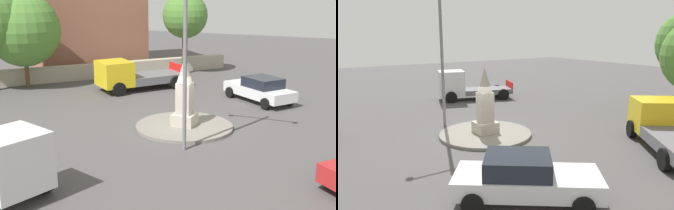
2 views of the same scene
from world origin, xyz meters
TOP-DOWN VIEW (x-y plane):
  - ground_plane at (0.00, 0.00)m, footprint 80.00×80.00m
  - traffic_island at (0.00, 0.00)m, footprint 4.58×4.58m
  - monument at (0.00, 0.00)m, footprint 1.04×1.04m
  - streetlamp at (-1.03, 2.70)m, footprint 3.49×0.28m
  - car_white_passing at (-2.23, -6.23)m, footprint 4.56×4.01m
  - truck_white_parked_left at (3.09, 8.69)m, footprint 5.86×3.56m
  - truck_yellow_far_side at (5.88, -5.90)m, footprint 5.04×5.64m

SIDE VIEW (x-z plane):
  - ground_plane at x=0.00m, z-range 0.00..0.00m
  - traffic_island at x=0.00m, z-range 0.00..0.14m
  - car_white_passing at x=-2.23m, z-range 0.02..1.47m
  - truck_yellow_far_side at x=5.88m, z-range -0.03..1.92m
  - truck_white_parked_left at x=3.09m, z-range -0.06..2.19m
  - monument at x=0.00m, z-range -0.04..3.22m
  - streetlamp at x=-1.03m, z-range 0.81..8.76m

